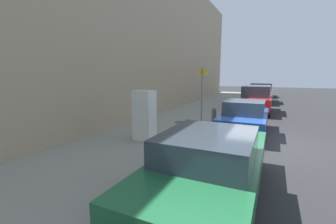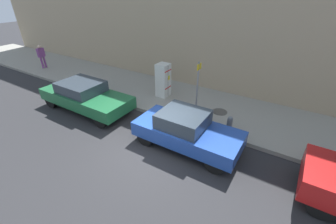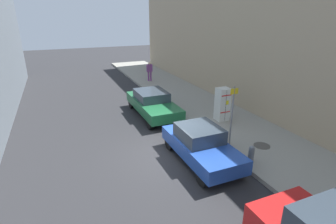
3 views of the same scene
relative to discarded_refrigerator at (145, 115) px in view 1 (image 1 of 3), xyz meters
name	(u,v)px [view 1 (image 1 of 3)]	position (x,y,z in m)	size (l,w,h in m)	color
ground_plane	(265,143)	(3.94, 2.06, -1.05)	(80.00, 80.00, 0.00)	#28282B
sidewalk_slab	(165,129)	(-0.18, 2.06, -0.97)	(4.06, 44.00, 0.17)	gray
building_facade_near	(110,25)	(-3.04, 2.06, 3.74)	(1.65, 39.60, 9.59)	tan
discarded_refrigerator	(145,115)	(0.00, 0.00, 0.00)	(0.67, 0.61, 1.77)	silver
manhole_cover	(182,122)	(0.11, 3.28, -0.88)	(0.70, 0.70, 0.02)	#47443F
street_sign_post	(202,95)	(1.32, 2.57, 0.59)	(0.36, 0.07, 2.63)	slate
fire_hydrant	(214,114)	(1.48, 4.16, -0.52)	(0.22, 0.22, 0.71)	slate
parked_sedan_green	(210,163)	(3.06, -2.53, -0.31)	(1.86, 4.72, 1.42)	#1E6038
parked_hatchback_blue	(245,117)	(3.06, 3.02, -0.33)	(1.74, 3.99, 1.43)	#23479E
parked_suv_red	(256,99)	(3.06, 9.12, -0.14)	(1.88, 4.56, 1.77)	red
parked_suv_gray	(261,92)	(3.06, 14.92, -0.16)	(1.88, 4.78, 1.74)	slate
parked_sedan_dark	(264,90)	(3.06, 20.68, -0.35)	(1.81, 4.36, 1.37)	black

